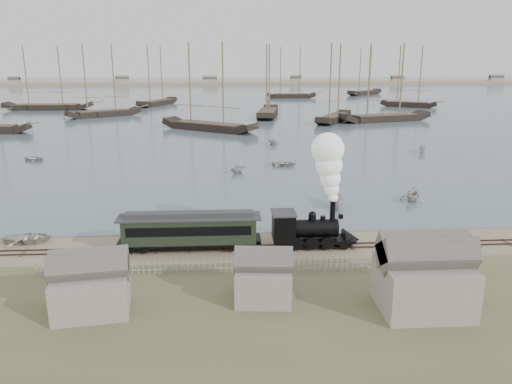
{
  "coord_description": "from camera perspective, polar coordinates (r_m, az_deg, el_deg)",
  "views": [
    {
      "loc": [
        -0.45,
        -44.91,
        17.39
      ],
      "look_at": [
        2.43,
        4.83,
        3.5
      ],
      "focal_mm": 35.0,
      "sensor_mm": 36.0,
      "label": 1
    }
  ],
  "objects": [
    {
      "name": "schooner_6",
      "position": [
        173.15,
        -22.98,
        11.96
      ],
      "size": [
        27.51,
        6.76,
        20.0
      ],
      "primitive_type": null,
      "rotation": [
        0.0,
        0.0,
        -0.02
      ],
      "color": "black",
      "rests_on": "harbor_water"
    },
    {
      "name": "picket_fence_east",
      "position": [
        43.24,
        14.59,
        -8.67
      ],
      "size": [
        15.0,
        0.1,
        1.2
      ],
      "primitive_type": null,
      "color": "gray",
      "rests_on": "ground"
    },
    {
      "name": "far_spit",
      "position": [
        295.42,
        -3.3,
        12.18
      ],
      "size": [
        500.0,
        20.0,
        1.8
      ],
      "primitive_type": "cube",
      "color": "tan",
      "rests_on": "ground"
    },
    {
      "name": "rowboat_2",
      "position": [
        58.82,
        9.08,
        -0.98
      ],
      "size": [
        4.02,
        1.69,
        1.53
      ],
      "primitive_type": "imported",
      "rotation": [
        0.0,
        0.0,
        3.09
      ],
      "color": "#B8B5AF",
      "rests_on": "harbor_water"
    },
    {
      "name": "harbor_water",
      "position": [
        215.61,
        -3.25,
        10.94
      ],
      "size": [
        600.0,
        336.0,
        0.06
      ],
      "primitive_type": "cube",
      "color": "#4E626F",
      "rests_on": "ground"
    },
    {
      "name": "rail_track",
      "position": [
        46.29,
        -2.53,
        -6.45
      ],
      "size": [
        120.0,
        1.8,
        0.16
      ],
      "color": "#38251F",
      "rests_on": "ground"
    },
    {
      "name": "shed_left",
      "position": [
        37.57,
        -18.09,
        -12.83
      ],
      "size": [
        5.0,
        4.0,
        4.1
      ],
      "primitive_type": null,
      "color": "gray",
      "rests_on": "ground"
    },
    {
      "name": "schooner_4",
      "position": [
        136.66,
        14.75,
        12.01
      ],
      "size": [
        26.06,
        12.46,
        20.0
      ],
      "primitive_type": null,
      "rotation": [
        0.0,
        0.0,
        0.27
      ],
      "color": "black",
      "rests_on": "harbor_water"
    },
    {
      "name": "schooner_7",
      "position": [
        177.02,
        -11.37,
        12.91
      ],
      "size": [
        12.75,
        19.81,
        20.0
      ],
      "primitive_type": null,
      "rotation": [
        0.0,
        0.0,
        1.12
      ],
      "color": "black",
      "rests_on": "harbor_water"
    },
    {
      "name": "schooner_1",
      "position": [
        148.51,
        -17.29,
        12.07
      ],
      "size": [
        20.16,
        14.75,
        20.0
      ],
      "primitive_type": null,
      "rotation": [
        0.0,
        0.0,
        0.54
      ],
      "color": "black",
      "rests_on": "harbor_water"
    },
    {
      "name": "shed_right",
      "position": [
        37.93,
        18.33,
        -12.57
      ],
      "size": [
        6.0,
        5.0,
        5.1
      ],
      "primitive_type": null,
      "color": "gray",
      "rests_on": "ground"
    },
    {
      "name": "passenger_coach",
      "position": [
        45.73,
        -7.58,
        -4.24
      ],
      "size": [
        12.89,
        2.49,
        3.13
      ],
      "color": "black",
      "rests_on": "ground"
    },
    {
      "name": "shed_mid",
      "position": [
        37.3,
        0.86,
        -12.21
      ],
      "size": [
        4.0,
        3.5,
        3.6
      ],
      "primitive_type": null,
      "color": "gray",
      "rests_on": "ground"
    },
    {
      "name": "rowboat_1",
      "position": [
        74.78,
        -2.08,
        2.78
      ],
      "size": [
        3.82,
        3.88,
        1.55
      ],
      "primitive_type": "imported",
      "rotation": [
        0.0,
        0.0,
        2.24
      ],
      "color": "#B8B5AF",
      "rests_on": "harbor_water"
    },
    {
      "name": "beached_dinghy",
      "position": [
        52.29,
        -24.59,
        -4.8
      ],
      "size": [
        3.36,
        4.52,
        0.9
      ],
      "primitive_type": "imported",
      "rotation": [
        0.0,
        0.0,
        1.63
      ],
      "color": "#B8B5AF",
      "rests_on": "ground"
    },
    {
      "name": "schooner_8",
      "position": [
        203.01,
        4.04,
        13.48
      ],
      "size": [
        19.92,
        5.1,
        20.0
      ],
      "primitive_type": null,
      "rotation": [
        0.0,
        0.0,
        -0.03
      ],
      "color": "black",
      "rests_on": "harbor_water"
    },
    {
      "name": "locomotive",
      "position": [
        45.58,
        7.82,
        -0.71
      ],
      "size": [
        8.23,
        3.07,
        10.26
      ],
      "color": "black",
      "rests_on": "ground"
    },
    {
      "name": "schooner_9",
      "position": [
        224.17,
        12.44,
        13.36
      ],
      "size": [
        18.32,
        16.32,
        20.0
      ],
      "primitive_type": null,
      "rotation": [
        0.0,
        0.0,
        0.69
      ],
      "color": "black",
      "rests_on": "harbor_water"
    },
    {
      "name": "picket_fence_west",
      "position": [
        42.14,
        -11.41,
        -9.12
      ],
      "size": [
        19.0,
        0.1,
        1.2
      ],
      "primitive_type": null,
      "color": "gray",
      "rests_on": "ground"
    },
    {
      "name": "schooner_5",
      "position": [
        175.52,
        17.25,
        12.51
      ],
      "size": [
        17.8,
        11.96,
        20.0
      ],
      "primitive_type": null,
      "rotation": [
        0.0,
        0.0,
        -0.48
      ],
      "color": "black",
      "rests_on": "harbor_water"
    },
    {
      "name": "rowboat_3",
      "position": [
        79.53,
        3.2,
        3.27
      ],
      "size": [
        3.38,
        4.29,
        0.81
      ],
      "primitive_type": "imported",
      "rotation": [
        0.0,
        0.0,
        1.4
      ],
      "color": "#B8B5AF",
      "rests_on": "harbor_water"
    },
    {
      "name": "schooner_3",
      "position": [
        142.76,
        1.39,
        12.63
      ],
      "size": [
        8.85,
        23.15,
        20.0
      ],
      "primitive_type": null,
      "rotation": [
        0.0,
        0.0,
        1.41
      ],
      "color": "black",
      "rests_on": "harbor_water"
    },
    {
      "name": "schooner_2",
      "position": [
        116.77,
        -5.53,
        11.91
      ],
      "size": [
        23.33,
        18.47,
        20.0
      ],
      "primitive_type": null,
      "rotation": [
        0.0,
        0.0,
        -0.6
      ],
      "color": "black",
      "rests_on": "harbor_water"
    },
    {
      "name": "rowboat_4",
      "position": [
        63.36,
        17.47,
        -0.19
      ],
      "size": [
        4.46,
        4.37,
        1.78
      ],
      "primitive_type": "imported",
      "rotation": [
        0.0,
        0.0,
        5.64
      ],
      "color": "#B8B5AF",
      "rests_on": "harbor_water"
    },
    {
      "name": "rowboat_5",
      "position": [
        95.12,
        18.44,
        4.67
      ],
      "size": [
        3.44,
        1.96,
        1.25
      ],
      "primitive_type": "imported",
      "rotation": [
        0.0,
        0.0,
        2.9
      ],
      "color": "#B8B5AF",
      "rests_on": "harbor_water"
    },
    {
      "name": "ground",
      "position": [
        48.16,
        -2.57,
        -5.6
      ],
      "size": [
        600.0,
        600.0,
        0.0
      ],
      "primitive_type": "plane",
      "color": "gray",
      "rests_on": "ground"
    },
    {
      "name": "rowboat_6",
      "position": [
        91.53,
        -24.19,
        3.53
      ],
      "size": [
        3.87,
        4.42,
        0.76
      ],
      "primitive_type": "imported",
      "rotation": [
        0.0,
        0.0,
        4.31
      ],
      "color": "#B8B5AF",
      "rests_on": "harbor_water"
    },
    {
      "name": "rowboat_7",
      "position": [
        98.28,
        1.92,
        5.87
      ],
      "size": [
        3.82,
        3.71,
        1.54
      ],
      "primitive_type": "imported",
      "rotation": [
        0.0,
        0.0,
        0.58
      ],
      "color": "#B8B5AF",
      "rests_on": "harbor_water"
    },
    {
      "name": "schooner_10",
      "position": [
        132.93,
        9.05,
        12.23
      ],
      "size": [
        13.62,
        19.33,
        20.0
      ],
      "primitive_type": null,
      "rotation": [
        0.0,
        0.0,
        1.06
      ],
      "color": "black",
      "rests_on": "harbor_water"
    }
  ]
}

